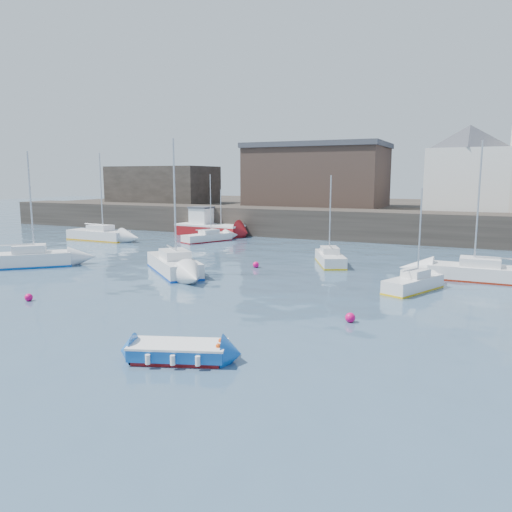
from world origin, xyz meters
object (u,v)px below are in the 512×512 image
at_px(buoy_far, 256,268).
at_px(buoy_mid, 350,322).
at_px(sailboat_d, 484,273).
at_px(sailboat_h, 207,237).
at_px(sailboat_a, 26,259).
at_px(sailboat_b, 174,264).
at_px(sailboat_c, 413,283).
at_px(sailboat_f, 330,258).
at_px(blue_dinghy, 178,351).
at_px(fishing_boat, 208,226).
at_px(sailboat_e, 99,235).
at_px(buoy_near, 29,301).

bearing_deg(buoy_far, buoy_mid, -47.99).
distance_m(sailboat_d, sailboat_h, 27.04).
height_order(sailboat_a, sailboat_d, sailboat_d).
height_order(sailboat_b, sailboat_c, sailboat_b).
bearing_deg(buoy_far, sailboat_a, -156.35).
distance_m(sailboat_c, sailboat_f, 9.36).
xyz_separation_m(blue_dinghy, buoy_mid, (4.36, 7.23, -0.36)).
relative_size(sailboat_c, buoy_far, 12.86).
bearing_deg(sailboat_d, buoy_far, -173.25).
bearing_deg(sailboat_f, buoy_mid, -70.29).
xyz_separation_m(blue_dinghy, sailboat_h, (-15.60, 28.87, 0.07)).
xyz_separation_m(sailboat_c, buoy_mid, (-1.75, -7.60, -0.44)).
distance_m(blue_dinghy, sailboat_h, 32.82).
relative_size(sailboat_c, sailboat_d, 0.67).
bearing_deg(blue_dinghy, sailboat_d, 63.42).
relative_size(fishing_boat, sailboat_a, 0.95).
xyz_separation_m(sailboat_e, buoy_mid, (30.56, -17.90, -0.57)).
relative_size(sailboat_f, sailboat_h, 0.98).
height_order(fishing_boat, sailboat_a, sailboat_a).
distance_m(sailboat_d, buoy_mid, 13.43).
height_order(blue_dinghy, fishing_boat, fishing_boat).
relative_size(sailboat_d, buoy_mid, 19.01).
height_order(sailboat_d, sailboat_h, sailboat_d).
relative_size(sailboat_a, buoy_near, 19.95).
bearing_deg(sailboat_a, sailboat_e, 112.76).
xyz_separation_m(buoy_mid, buoy_far, (-9.48, 10.53, 0.00)).
height_order(sailboat_e, buoy_near, sailboat_e).
xyz_separation_m(fishing_boat, sailboat_h, (2.57, -4.65, -0.55)).
bearing_deg(sailboat_h, buoy_mid, -47.32).
xyz_separation_m(fishing_boat, sailboat_a, (-2.15, -22.42, -0.40)).
height_order(blue_dinghy, buoy_far, blue_dinghy).
height_order(sailboat_c, buoy_mid, sailboat_c).
bearing_deg(sailboat_h, sailboat_b, -67.69).
bearing_deg(sailboat_c, sailboat_b, -175.87).
bearing_deg(buoy_far, blue_dinghy, -73.90).
relative_size(fishing_boat, sailboat_f, 1.20).
height_order(sailboat_c, sailboat_f, sailboat_f).
bearing_deg(buoy_mid, sailboat_f, 109.71).
xyz_separation_m(sailboat_c, sailboat_h, (-21.70, 14.05, -0.01)).
bearing_deg(sailboat_b, buoy_far, 43.53).
bearing_deg(sailboat_h, fishing_boat, 118.95).
height_order(sailboat_e, buoy_mid, sailboat_e).
xyz_separation_m(sailboat_d, sailboat_e, (-35.97, 5.61, 0.05)).
bearing_deg(fishing_boat, blue_dinghy, -61.54).
distance_m(fishing_boat, sailboat_f, 21.36).
xyz_separation_m(fishing_boat, buoy_near, (6.23, -29.52, -0.98)).
distance_m(buoy_near, buoy_far, 15.35).
bearing_deg(sailboat_c, buoy_near, -149.04).
distance_m(sailboat_c, buoy_near, 21.05).
bearing_deg(sailboat_d, fishing_boat, 153.37).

